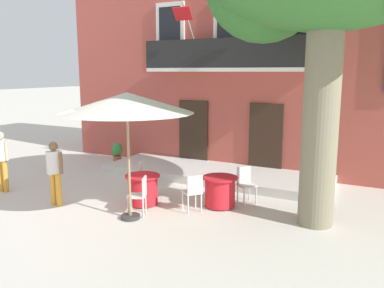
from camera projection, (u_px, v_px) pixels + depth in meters
name	position (u px, v px, depth m)	size (l,w,h in m)	color
ground_plane	(123.00, 212.00, 9.49)	(120.00, 120.00, 0.00)	beige
building_facade	(251.00, 59.00, 14.62)	(13.00, 5.09, 7.50)	#B24C42
entrance_step_platform	(214.00, 174.00, 12.56)	(7.06, 2.26, 0.25)	silver
cafe_table_near_tree	(143.00, 189.00, 9.96)	(0.86, 0.86, 0.76)	red
cafe_chair_near_tree_0	(140.00, 193.00, 9.20)	(0.53, 0.53, 0.91)	silver
cafe_chair_near_tree_1	(145.00, 176.00, 10.68)	(0.53, 0.53, 0.91)	silver
cafe_table_middle	(220.00, 191.00, 9.80)	(0.86, 0.86, 0.76)	red
cafe_chair_middle_0	(246.00, 182.00, 10.11)	(0.56, 0.56, 0.91)	silver
cafe_chair_middle_1	(193.00, 190.00, 9.41)	(0.56, 0.56, 0.91)	silver
cafe_umbrella	(127.00, 103.00, 8.60)	(2.90, 2.90, 2.85)	#997A56
ground_planter_left	(117.00, 152.00, 14.37)	(0.39, 0.39, 0.77)	#995638
pedestrian_near_entrance	(55.00, 170.00, 9.81)	(0.53, 0.40, 1.61)	gold
pedestrian_mid_plaza	(2.00, 158.00, 10.96)	(0.53, 0.40, 1.68)	gold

